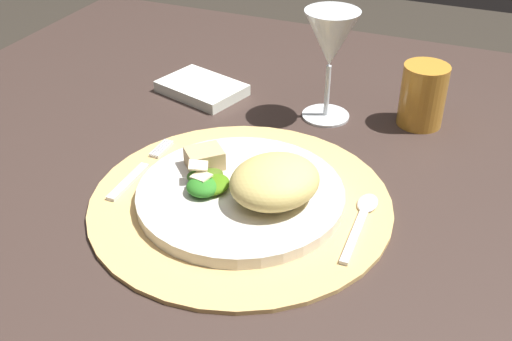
{
  "coord_description": "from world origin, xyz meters",
  "views": [
    {
      "loc": [
        0.28,
        -0.69,
        1.18
      ],
      "look_at": [
        0.01,
        -0.07,
        0.73
      ],
      "focal_mm": 43.45,
      "sensor_mm": 36.0,
      "label": 1
    }
  ],
  "objects_px": {
    "dining_table": "(265,232)",
    "wine_glass": "(331,42)",
    "spoon": "(363,215)",
    "fork": "(139,171)",
    "amber_tumbler": "(423,95)",
    "napkin": "(202,88)",
    "dinner_plate": "(241,195)"
  },
  "relations": [
    {
      "from": "spoon",
      "to": "napkin",
      "type": "height_order",
      "value": "napkin"
    },
    {
      "from": "dinner_plate",
      "to": "spoon",
      "type": "relative_size",
      "value": 1.86
    },
    {
      "from": "spoon",
      "to": "wine_glass",
      "type": "bearing_deg",
      "value": 117.04
    },
    {
      "from": "dining_table",
      "to": "dinner_plate",
      "type": "xyz_separation_m",
      "value": [
        0.01,
        -0.12,
        0.15
      ]
    },
    {
      "from": "dining_table",
      "to": "spoon",
      "type": "distance_m",
      "value": 0.24
    },
    {
      "from": "wine_glass",
      "to": "amber_tumbler",
      "type": "xyz_separation_m",
      "value": [
        0.14,
        0.03,
        -0.08
      ]
    },
    {
      "from": "wine_glass",
      "to": "amber_tumbler",
      "type": "bearing_deg",
      "value": 14.1
    },
    {
      "from": "dinner_plate",
      "to": "amber_tumbler",
      "type": "relative_size",
      "value": 2.71
    },
    {
      "from": "dining_table",
      "to": "napkin",
      "type": "xyz_separation_m",
      "value": [
        -0.17,
        0.14,
        0.15
      ]
    },
    {
      "from": "napkin",
      "to": "wine_glass",
      "type": "distance_m",
      "value": 0.25
    },
    {
      "from": "spoon",
      "to": "amber_tumbler",
      "type": "relative_size",
      "value": 1.46
    },
    {
      "from": "napkin",
      "to": "wine_glass",
      "type": "relative_size",
      "value": 0.79
    },
    {
      "from": "wine_glass",
      "to": "fork",
      "type": "bearing_deg",
      "value": -124.86
    },
    {
      "from": "dining_table",
      "to": "napkin",
      "type": "bearing_deg",
      "value": 140.67
    },
    {
      "from": "dining_table",
      "to": "wine_glass",
      "type": "xyz_separation_m",
      "value": [
        0.04,
        0.14,
        0.26
      ]
    },
    {
      "from": "fork",
      "to": "spoon",
      "type": "height_order",
      "value": "spoon"
    },
    {
      "from": "spoon",
      "to": "wine_glass",
      "type": "height_order",
      "value": "wine_glass"
    },
    {
      "from": "dinner_plate",
      "to": "fork",
      "type": "distance_m",
      "value": 0.15
    },
    {
      "from": "fork",
      "to": "napkin",
      "type": "relative_size",
      "value": 1.14
    },
    {
      "from": "spoon",
      "to": "amber_tumbler",
      "type": "xyz_separation_m",
      "value": [
        0.02,
        0.27,
        0.04
      ]
    },
    {
      "from": "dinner_plate",
      "to": "napkin",
      "type": "bearing_deg",
      "value": 125.67
    },
    {
      "from": "dining_table",
      "to": "napkin",
      "type": "relative_size",
      "value": 9.18
    },
    {
      "from": "dinner_plate",
      "to": "wine_glass",
      "type": "xyz_separation_m",
      "value": [
        0.03,
        0.26,
        0.11
      ]
    },
    {
      "from": "spoon",
      "to": "amber_tumbler",
      "type": "bearing_deg",
      "value": 86.24
    },
    {
      "from": "fork",
      "to": "amber_tumbler",
      "type": "height_order",
      "value": "amber_tumbler"
    },
    {
      "from": "amber_tumbler",
      "to": "spoon",
      "type": "bearing_deg",
      "value": -93.76
    },
    {
      "from": "dining_table",
      "to": "fork",
      "type": "relative_size",
      "value": 8.03
    },
    {
      "from": "dining_table",
      "to": "wine_glass",
      "type": "relative_size",
      "value": 7.26
    },
    {
      "from": "spoon",
      "to": "napkin",
      "type": "relative_size",
      "value": 1.03
    },
    {
      "from": "fork",
      "to": "spoon",
      "type": "xyz_separation_m",
      "value": [
        0.3,
        0.02,
        0.0
      ]
    },
    {
      "from": "dining_table",
      "to": "wine_glass",
      "type": "distance_m",
      "value": 0.3
    },
    {
      "from": "fork",
      "to": "wine_glass",
      "type": "xyz_separation_m",
      "value": [
        0.18,
        0.26,
        0.12
      ]
    }
  ]
}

